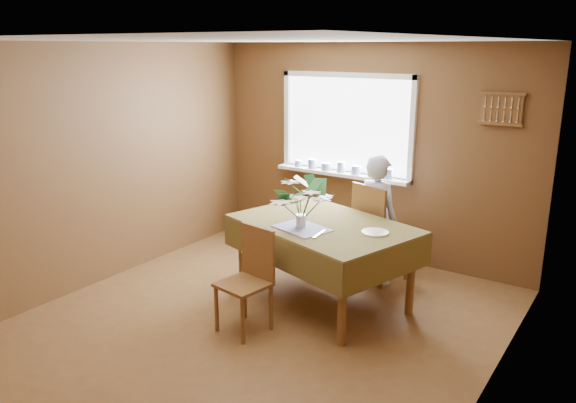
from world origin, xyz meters
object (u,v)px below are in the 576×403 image
Objects in this scene: chair_near at (250,275)px; dining_table at (323,233)px; seated_woman at (377,220)px; chair_far at (375,230)px; flower_bouquet at (301,199)px.

dining_table is at bearing 80.67° from chair_near.
chair_near is at bearing 87.00° from seated_woman.
chair_far is 1.16m from flower_bouquet.
chair_far is (0.20, 0.76, -0.14)m from dining_table.
chair_near is 1.88× the size of flower_bouquet.
seated_woman is at bearing 71.73° from flower_bouquet.
chair_far is 1.16× the size of chair_near.
seated_woman reaches higher than chair_far.
seated_woman reaches higher than dining_table.
seated_woman is at bearing 90.00° from dining_table.
chair_far is at bearing 82.35° from chair_near.
dining_table is 0.78m from seated_woman.
flower_bouquet reaches higher than dining_table.
flower_bouquet is at bearing 83.16° from chair_near.
dining_table is at bearing 93.06° from chair_far.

